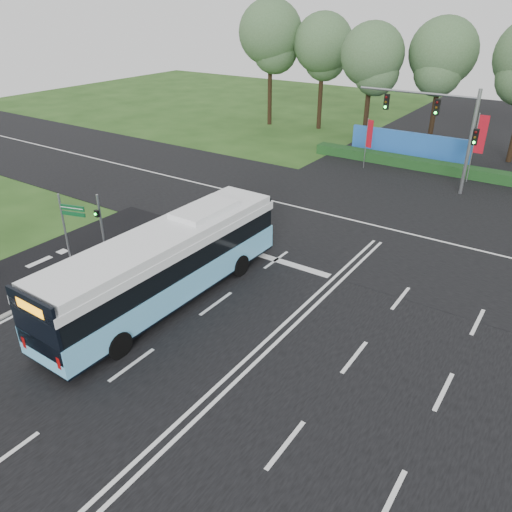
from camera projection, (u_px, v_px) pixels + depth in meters
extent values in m
plane|color=#244717|center=(280.00, 329.00, 20.38)|extent=(120.00, 120.00, 0.00)
cube|color=black|center=(280.00, 329.00, 20.37)|extent=(20.00, 120.00, 0.04)
cube|color=black|center=(387.00, 229.00, 29.19)|extent=(120.00, 14.00, 0.05)
cube|color=black|center=(30.00, 274.00, 24.38)|extent=(5.00, 18.00, 0.06)
cube|color=gray|center=(61.00, 288.00, 23.17)|extent=(0.25, 18.00, 0.12)
cube|color=#6BC5F8|center=(168.00, 278.00, 21.83)|extent=(2.80, 12.67, 1.16)
cube|color=black|center=(169.00, 288.00, 22.07)|extent=(2.77, 12.61, 0.32)
cube|color=black|center=(166.00, 257.00, 21.34)|extent=(2.69, 12.48, 1.00)
cube|color=white|center=(165.00, 244.00, 21.05)|extent=(2.80, 12.67, 0.37)
cube|color=white|center=(165.00, 236.00, 20.88)|extent=(2.74, 12.16, 0.37)
cube|color=white|center=(205.00, 209.00, 22.66)|extent=(1.73, 3.18, 0.26)
cube|color=black|center=(36.00, 326.00, 16.76)|extent=(2.55, 0.15, 2.32)
cube|color=orange|center=(30.00, 308.00, 16.39)|extent=(1.47, 0.08, 0.37)
cylinder|color=black|center=(201.00, 252.00, 25.33)|extent=(0.31, 1.10, 1.10)
cylinder|color=black|center=(240.00, 266.00, 24.07)|extent=(0.31, 1.10, 1.10)
cylinder|color=black|center=(77.00, 323.00, 19.80)|extent=(0.31, 1.10, 1.10)
cylinder|color=black|center=(119.00, 345.00, 18.55)|extent=(0.31, 1.10, 1.10)
cylinder|color=gray|center=(101.00, 223.00, 26.13)|extent=(0.13, 0.13, 3.13)
cube|color=black|center=(97.00, 214.00, 25.73)|extent=(0.27, 0.19, 0.36)
sphere|color=#19F233|center=(95.00, 214.00, 25.66)|extent=(0.13, 0.13, 0.13)
cylinder|color=gray|center=(65.00, 228.00, 24.93)|extent=(0.11, 0.11, 3.61)
cube|color=#0C4822|center=(72.00, 208.00, 24.20)|extent=(1.32, 0.43, 0.27)
cube|color=#0C4822|center=(73.00, 214.00, 24.35)|extent=(1.32, 0.43, 0.20)
cube|color=white|center=(72.00, 208.00, 24.18)|extent=(1.22, 0.36, 0.04)
cylinder|color=gray|center=(366.00, 144.00, 38.80)|extent=(0.06, 0.06, 3.94)
cube|color=#A90E1C|center=(370.00, 134.00, 38.21)|extent=(0.51, 0.21, 2.10)
cylinder|color=gray|center=(473.00, 149.00, 35.58)|extent=(0.08, 0.08, 4.99)
cube|color=#A90E1C|center=(481.00, 135.00, 34.94)|extent=(0.67, 0.09, 2.66)
cylinder|color=gray|center=(470.00, 144.00, 32.85)|extent=(0.24, 0.24, 7.00)
cylinder|color=gray|center=(416.00, 93.00, 33.52)|extent=(8.00, 0.16, 0.16)
cube|color=black|center=(437.00, 107.00, 33.14)|extent=(0.32, 0.28, 1.05)
cube|color=black|center=(387.00, 102.00, 34.88)|extent=(0.32, 0.28, 1.05)
cube|color=black|center=(475.00, 137.00, 32.50)|extent=(0.32, 0.28, 1.05)
cube|color=#163D19|center=(448.00, 169.00, 38.22)|extent=(22.00, 1.20, 0.80)
cube|color=blue|center=(409.00, 145.00, 41.73)|extent=(10.00, 0.30, 2.20)
cylinder|color=black|center=(270.00, 82.00, 51.71)|extent=(0.44, 0.44, 8.60)
sphere|color=#3D5934|center=(271.00, 32.00, 49.53)|extent=(6.34, 6.34, 6.34)
cylinder|color=black|center=(321.00, 89.00, 50.16)|extent=(0.44, 0.44, 7.79)
sphere|color=#3D5934|center=(323.00, 43.00, 48.19)|extent=(5.74, 5.74, 5.74)
cylinder|color=black|center=(367.00, 103.00, 44.65)|extent=(0.44, 0.44, 7.37)
sphere|color=#3D5934|center=(372.00, 54.00, 42.78)|extent=(5.43, 5.43, 5.43)
cylinder|color=black|center=(435.00, 104.00, 43.58)|extent=(0.44, 0.44, 7.68)
sphere|color=#3D5934|center=(443.00, 52.00, 41.63)|extent=(5.66, 5.66, 5.66)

